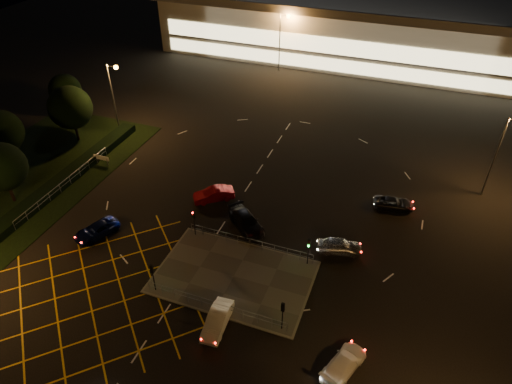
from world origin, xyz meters
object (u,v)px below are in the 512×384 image
(car_far_dkgrey, at_px, (246,221))
(signal_sw, at_px, (152,272))
(car_approach_white, at_px, (344,364))
(signal_nw, at_px, (194,218))
(car_left_blue, at_px, (97,230))
(car_right_silver, at_px, (339,246))
(car_east_grey, at_px, (394,203))
(signal_ne, at_px, (309,246))
(car_queue_white, at_px, (217,320))
(car_circ_red, at_px, (214,194))
(signal_se, at_px, (283,311))

(car_far_dkgrey, bearing_deg, signal_sw, -160.80)
(car_far_dkgrey, xyz_separation_m, car_approach_white, (13.05, -12.91, -0.10))
(signal_nw, bearing_deg, signal_sw, -90.00)
(car_left_blue, distance_m, car_right_silver, 24.85)
(signal_nw, bearing_deg, car_far_dkgrey, 34.70)
(car_east_grey, bearing_deg, signal_ne, 141.26)
(car_queue_white, height_order, car_approach_white, car_queue_white)
(signal_ne, distance_m, car_circ_red, 14.26)
(signal_sw, height_order, car_left_blue, signal_sw)
(signal_nw, xyz_separation_m, car_far_dkgrey, (4.48, 3.10, -1.59))
(signal_se, height_order, car_east_grey, signal_se)
(car_right_silver, bearing_deg, signal_sw, 112.23)
(signal_sw, bearing_deg, car_queue_white, 167.37)
(car_left_blue, bearing_deg, car_east_grey, 50.68)
(signal_ne, xyz_separation_m, car_east_grey, (6.67, 11.90, -1.75))
(signal_se, relative_size, car_far_dkgrey, 0.59)
(signal_sw, distance_m, car_left_blue, 10.70)
(signal_ne, distance_m, car_queue_white, 10.95)
(car_left_blue, relative_size, car_approach_white, 1.01)
(signal_se, xyz_separation_m, car_left_blue, (-21.57, 4.49, -1.72))
(signal_sw, relative_size, car_circ_red, 0.68)
(signal_nw, xyz_separation_m, car_right_silver, (14.46, 2.84, -1.61))
(signal_nw, xyz_separation_m, car_queue_white, (6.86, -9.52, -1.64))
(car_left_blue, xyz_separation_m, car_right_silver, (24.03, 6.33, 0.11))
(car_left_blue, bearing_deg, car_approach_white, 8.95)
(car_circ_red, bearing_deg, car_approach_white, 11.94)
(signal_ne, height_order, car_right_silver, signal_ne)
(signal_sw, distance_m, car_queue_white, 7.21)
(car_queue_white, bearing_deg, car_circ_red, 111.65)
(signal_se, distance_m, signal_ne, 7.99)
(car_far_dkgrey, bearing_deg, signal_se, -104.65)
(signal_sw, xyz_separation_m, car_left_blue, (-9.57, 4.49, -1.72))
(car_right_silver, bearing_deg, signal_nw, 86.52)
(signal_nw, relative_size, car_approach_white, 0.68)
(car_queue_white, bearing_deg, car_east_grey, 57.02)
(signal_sw, bearing_deg, car_circ_red, -87.03)
(car_east_grey, bearing_deg, car_left_blue, 109.14)
(car_circ_red, bearing_deg, car_far_dkgrey, 22.31)
(signal_ne, height_order, car_approach_white, signal_ne)
(car_queue_white, xyz_separation_m, car_east_grey, (11.82, 21.43, -0.11))
(signal_nw, relative_size, car_east_grey, 0.71)
(car_approach_white, bearing_deg, car_far_dkgrey, -23.92)
(signal_ne, relative_size, car_east_grey, 0.71)
(car_approach_white, bearing_deg, signal_se, 2.50)
(signal_se, relative_size, car_east_grey, 0.71)
(signal_se, bearing_deg, car_east_grey, -108.54)
(signal_ne, xyz_separation_m, car_right_silver, (2.46, 2.84, -1.61))
(signal_nw, distance_m, car_left_blue, 10.33)
(signal_sw, height_order, car_far_dkgrey, signal_sw)
(car_east_grey, bearing_deg, signal_se, 151.98)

